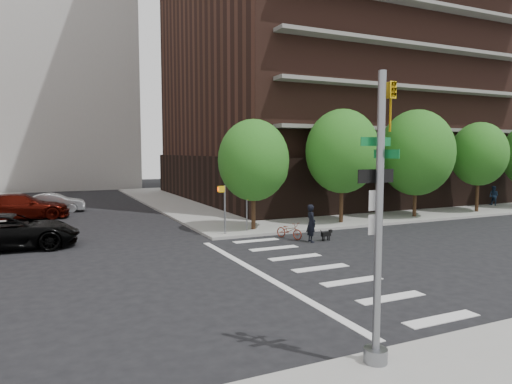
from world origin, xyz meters
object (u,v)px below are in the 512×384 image
parked_car_black (10,231)px  pedestrian_far (494,196)px  scooter (289,230)px  dog_walker (311,223)px  traffic_signal (379,242)px  parked_car_maroon (21,207)px  parked_car_silver (54,203)px

parked_car_black → pedestrian_far: size_ratio=3.78×
scooter → dog_walker: size_ratio=0.87×
dog_walker → traffic_signal: bearing=162.4°
dog_walker → parked_car_maroon: bearing=51.0°
parked_car_maroon → parked_car_silver: bearing=-34.0°
scooter → pedestrian_far: bearing=-9.7°
traffic_signal → parked_car_black: size_ratio=1.00×
parked_car_maroon → parked_car_silver: size_ratio=1.39×
parked_car_black → dog_walker: (13.59, -4.43, 0.11)m
dog_walker → scooter: bearing=33.0°
parked_car_black → scooter: parked_car_black is taller
traffic_signal → pedestrian_far: 32.43m
pedestrian_far → dog_walker: bearing=-73.9°
traffic_signal → parked_car_black: 18.31m
parked_car_black → parked_car_maroon: bearing=2.6°
scooter → dog_walker: dog_walker is taller
pedestrian_far → parked_car_black: bearing=-87.2°
parked_car_black → traffic_signal: bearing=-152.1°
traffic_signal → parked_car_silver: traffic_signal is taller
parked_car_silver → scooter: size_ratio=2.61×
traffic_signal → parked_car_silver: (-5.61, 29.71, -1.99)m
parked_car_black → dog_walker: bearing=-105.2°
parked_car_black → scooter: 13.42m
scooter → pedestrian_far: 22.13m
scooter → dog_walker: 1.45m
parked_car_maroon → dog_walker: 19.96m
traffic_signal → pedestrian_far: bearing=33.8°
parked_car_black → parked_car_maroon: parked_car_maroon is taller
traffic_signal → scooter: 14.49m
parked_car_silver → parked_car_black: bearing=176.3°
traffic_signal → dog_walker: 13.53m
parked_car_maroon → pedestrian_far: size_ratio=3.74×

